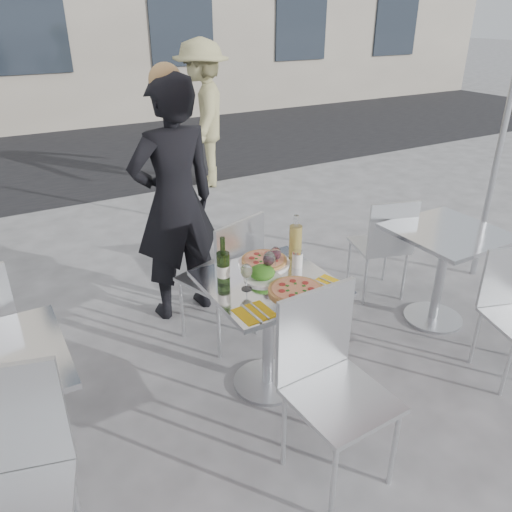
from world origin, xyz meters
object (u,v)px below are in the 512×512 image
wineglass_red_b (275,254)px  pizza_far (264,261)px  carafe (295,241)px  salad_plate (262,274)px  main_table (268,312)px  wineglass_white_b (270,259)px  pizza_near (296,290)px  wineglass_white_a (246,272)px  side_table_right (444,257)px  woman_diner (175,203)px  side_chair_rfar (385,241)px  napkin_right (328,285)px  wineglass_red_a (269,260)px  sugar_shaker (297,259)px  napkin_left (254,313)px  wine_bottle (223,267)px  side_chair_lnear (5,479)px  chair_far (228,271)px  pedestrian_b (203,115)px  chair_near (329,372)px

wineglass_red_b → pizza_far: bearing=93.3°
pizza_far → carafe: (0.20, -0.04, 0.10)m
carafe → salad_plate: bearing=-157.2°
main_table → wineglass_red_b: wineglass_red_b is taller
pizza_far → wineglass_white_b: wineglass_white_b is taller
pizza_near → wineglass_white_a: bearing=143.9°
side_table_right → woman_diner: bearing=145.9°
pizza_near → side_chair_rfar: bearing=26.4°
carafe → napkin_right: size_ratio=1.30×
side_chair_rfar → wineglass_white_b: bearing=34.3°
wineglass_red_a → napkin_right: (0.24, -0.25, -0.11)m
pizza_far → napkin_right: pizza_far is taller
carafe → wineglass_white_b: bearing=-155.8°
side_table_right → pizza_far: bearing=171.3°
sugar_shaker → napkin_left: bearing=-146.3°
pizza_near → sugar_shaker: 0.31m
salad_plate → carafe: (0.32, 0.13, 0.08)m
wine_bottle → carafe: 0.55m
wine_bottle → carafe: size_ratio=1.02×
napkin_left → side_chair_lnear: bearing=-168.2°
side_chair_lnear → wineglass_white_b: bearing=37.7°
salad_plate → sugar_shaker: size_ratio=2.06×
woman_diner → napkin_left: size_ratio=9.05×
side_table_right → carafe: size_ratio=2.59×
wine_bottle → napkin_right: wine_bottle is taller
chair_far → pedestrian_b: size_ratio=0.52×
chair_far → wineglass_red_a: (0.03, -0.48, 0.29)m
sugar_shaker → wineglass_white_b: size_ratio=0.68×
salad_plate → wineglass_white_b: wineglass_white_b is taller
side_chair_lnear → carafe: (1.78, 0.75, 0.26)m
wine_bottle → carafe: bearing=8.3°
pizza_near → wineglass_red_a: size_ratio=1.96×
woman_diner → wineglass_red_b: bearing=98.5°
pizza_near → pizza_far: bearing=86.1°
woman_diner → pedestrian_b: bearing=-122.7°
pedestrian_b → pizza_near: pedestrian_b is taller
chair_far → side_table_right: bearing=141.8°
side_chair_rfar → carafe: bearing=32.5°
wineglass_red_a → pizza_far: bearing=67.5°
chair_near → carafe: carafe is taller
side_chair_rfar → woman_diner: size_ratio=0.48×
chair_near → wineglass_white_a: bearing=95.5°
salad_plate → napkin_left: salad_plate is taller
salad_plate → wine_bottle: 0.24m
sugar_shaker → wineglass_white_a: wineglass_white_a is taller
chair_near → napkin_right: (0.33, 0.46, 0.17)m
side_chair_lnear → napkin_right: side_chair_lnear is taller
wine_bottle → napkin_left: (0.00, -0.35, -0.11)m
wine_bottle → chair_near: bearing=-76.7°
side_chair_rfar → wineglass_red_a: 1.44m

